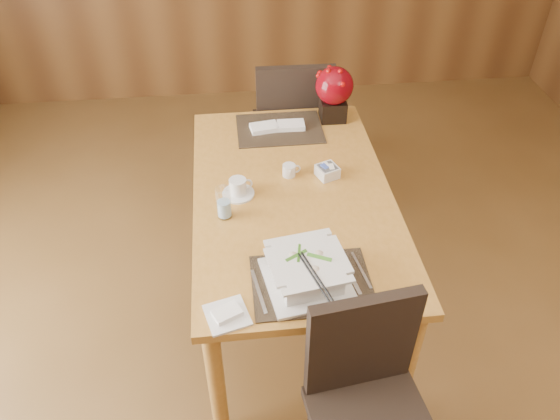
{
  "coord_description": "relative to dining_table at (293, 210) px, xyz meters",
  "views": [
    {
      "loc": [
        -0.27,
        -1.32,
        2.29
      ],
      "look_at": [
        -0.09,
        0.35,
        0.87
      ],
      "focal_mm": 35.0,
      "sensor_mm": 36.0,
      "label": 1
    }
  ],
  "objects": [
    {
      "name": "coffee_cup",
      "position": [
        -0.25,
        0.02,
        0.13
      ],
      "size": [
        0.15,
        0.15,
        0.08
      ],
      "rotation": [
        0.0,
        0.0,
        0.21
      ],
      "color": "silver",
      "rests_on": "dining_table"
    },
    {
      "name": "far_chair",
      "position": [
        0.12,
        0.91,
        -0.1
      ],
      "size": [
        0.47,
        0.47,
        0.99
      ],
      "rotation": [
        0.0,
        0.0,
        3.12
      ],
      "color": "black",
      "rests_on": "ground"
    },
    {
      "name": "near_chair",
      "position": [
        0.16,
        -0.9,
        -0.14
      ],
      "size": [
        0.47,
        0.48,
        0.91
      ],
      "rotation": [
        0.0,
        0.0,
        0.13
      ],
      "color": "black",
      "rests_on": "ground"
    },
    {
      "name": "napkins_far",
      "position": [
        -0.0,
        0.55,
        0.12
      ],
      "size": [
        0.29,
        0.12,
        0.03
      ],
      "primitive_type": null,
      "rotation": [
        0.0,
        0.0,
        0.05
      ],
      "color": "white",
      "rests_on": "dining_table"
    },
    {
      "name": "bread_plate",
      "position": [
        -0.32,
        -0.67,
        0.1
      ],
      "size": [
        0.18,
        0.18,
        0.01
      ],
      "primitive_type": "cube",
      "rotation": [
        0.0,
        0.0,
        0.26
      ],
      "color": "silver",
      "rests_on": "dining_table"
    },
    {
      "name": "placemat_far",
      "position": [
        0.0,
        0.55,
        0.1
      ],
      "size": [
        0.45,
        0.33,
        0.01
      ],
      "primitive_type": "cube",
      "color": "black",
      "rests_on": "dining_table"
    },
    {
      "name": "placemat_near",
      "position": [
        0.0,
        -0.55,
        0.1
      ],
      "size": [
        0.45,
        0.33,
        0.01
      ],
      "primitive_type": "cube",
      "color": "black",
      "rests_on": "dining_table"
    },
    {
      "name": "berry_decor",
      "position": [
        0.3,
        0.63,
        0.26
      ],
      "size": [
        0.2,
        0.2,
        0.3
      ],
      "rotation": [
        0.0,
        0.0,
        -0.02
      ],
      "color": "black",
      "rests_on": "dining_table"
    },
    {
      "name": "dining_table",
      "position": [
        0.0,
        0.0,
        0.0
      ],
      "size": [
        0.9,
        1.5,
        0.75
      ],
      "color": "#BC8234",
      "rests_on": "ground"
    },
    {
      "name": "creamer_jug",
      "position": [
        -0.0,
        0.14,
        0.13
      ],
      "size": [
        0.09,
        0.09,
        0.06
      ],
      "primitive_type": null,
      "rotation": [
        0.0,
        0.0,
        0.1
      ],
      "color": "silver",
      "rests_on": "dining_table"
    },
    {
      "name": "ground",
      "position": [
        0.0,
        -0.6,
        -0.65
      ],
      "size": [
        6.0,
        6.0,
        0.0
      ],
      "primitive_type": "plane",
      "color": "brown",
      "rests_on": "ground"
    },
    {
      "name": "water_glass",
      "position": [
        -0.31,
        -0.12,
        0.17
      ],
      "size": [
        0.07,
        0.07,
        0.15
      ],
      "primitive_type": "cylinder",
      "rotation": [
        0.0,
        0.0,
        -0.12
      ],
      "color": "silver",
      "rests_on": "dining_table"
    },
    {
      "name": "soup_setting",
      "position": [
        -0.02,
        -0.54,
        0.16
      ],
      "size": [
        0.35,
        0.35,
        0.13
      ],
      "rotation": [
        0.0,
        0.0,
        0.16
      ],
      "color": "silver",
      "rests_on": "dining_table"
    },
    {
      "name": "sugar_caddy",
      "position": [
        0.18,
        0.11,
        0.12
      ],
      "size": [
        0.12,
        0.12,
        0.05
      ],
      "primitive_type": "cube",
      "rotation": [
        0.0,
        0.0,
        0.38
      ],
      "color": "silver",
      "rests_on": "dining_table"
    }
  ]
}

